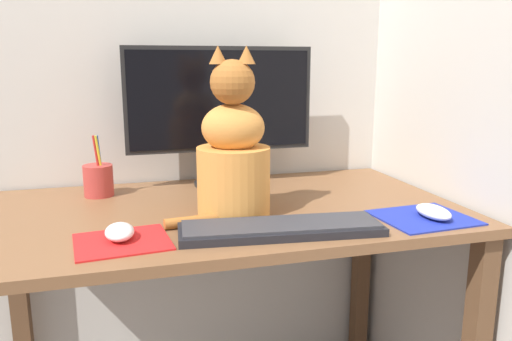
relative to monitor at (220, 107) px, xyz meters
The scene contains 11 objects.
wall_back 0.29m from the monitor, 110.49° to the left, with size 7.00×0.04×2.50m.
wall_side_right 0.70m from the monitor, 22.59° to the right, with size 0.04×7.00×2.50m.
desk 0.43m from the monitor, 100.75° to the right, with size 1.23×0.69×0.75m.
monitor is the anchor object (origin of this frame).
keyboard 0.53m from the monitor, 85.78° to the right, with size 0.47×0.18×0.02m.
mousepad_left 0.59m from the monitor, 124.54° to the right, with size 0.21×0.19×0.00m.
mousepad_right 0.67m from the monitor, 49.27° to the right, with size 0.23×0.21×0.00m.
computer_mouse_left 0.58m from the monitor, 125.71° to the right, with size 0.06×0.10×0.03m.
computer_mouse_right 0.68m from the monitor, 48.83° to the right, with size 0.06×0.11×0.03m.
cat 0.33m from the monitor, 96.32° to the right, with size 0.29×0.22×0.41m.
pen_cup 0.41m from the monitor, behind, with size 0.08×0.08×0.18m.
Camera 1 is at (-0.26, -1.24, 1.12)m, focal length 35.00 mm.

